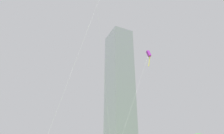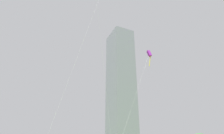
{
  "view_description": "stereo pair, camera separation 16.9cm",
  "coord_description": "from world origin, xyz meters",
  "views": [
    {
      "loc": [
        -3.68,
        -5.79,
        1.86
      ],
      "look_at": [
        2.84,
        13.62,
        12.57
      ],
      "focal_mm": 34.21,
      "sensor_mm": 36.0,
      "label": 1
    },
    {
      "loc": [
        -3.52,
        -5.84,
        1.86
      ],
      "look_at": [
        2.84,
        13.62,
        12.57
      ],
      "focal_mm": 34.21,
      "sensor_mm": 36.0,
      "label": 2
    }
  ],
  "objects": [
    {
      "name": "distant_highrise_1",
      "position": [
        42.12,
        115.22,
        48.13
      ],
      "size": [
        15.99,
        19.02,
        96.25
      ],
      "primitive_type": "cube",
      "rotation": [
        0.0,
        0.0,
        0.12
      ],
      "color": "gray",
      "rests_on": "ground"
    },
    {
      "name": "kite_flying_1",
      "position": [
        11.83,
        21.22,
        20.12
      ],
      "size": [
        9.13,
        3.88,
        21.0
      ],
      "color": "silver",
      "rests_on": "ground"
    }
  ]
}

